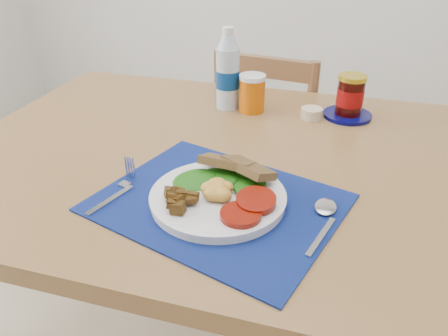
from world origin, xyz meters
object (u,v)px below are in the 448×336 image
at_px(juice_glass, 252,94).
at_px(jam_on_saucer, 350,99).
at_px(chair_far, 270,134).
at_px(water_bottle, 228,74).
at_px(breakfast_plate, 215,195).

distance_m(juice_glass, jam_on_saucer, 0.26).
relative_size(chair_far, water_bottle, 4.64).
bearing_deg(juice_glass, chair_far, 90.30).
distance_m(breakfast_plate, juice_glass, 0.46).
distance_m(chair_far, water_bottle, 0.46).
xyz_separation_m(chair_far, water_bottle, (-0.07, -0.33, 0.32)).
bearing_deg(jam_on_saucer, juice_glass, -173.11).
bearing_deg(jam_on_saucer, breakfast_plate, -113.93).
relative_size(breakfast_plate, juice_glass, 2.59).
distance_m(chair_far, juice_glass, 0.43).
bearing_deg(juice_glass, breakfast_plate, -85.42).
bearing_deg(breakfast_plate, jam_on_saucer, 81.31).
xyz_separation_m(breakfast_plate, water_bottle, (-0.11, 0.47, 0.08)).
height_order(chair_far, juice_glass, chair_far).
bearing_deg(breakfast_plate, chair_far, 108.03).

